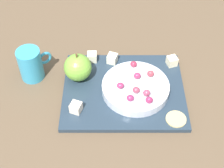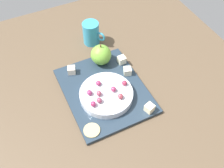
{
  "view_description": "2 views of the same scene",
  "coord_description": "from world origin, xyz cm",
  "px_view_note": "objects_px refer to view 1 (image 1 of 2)",
  "views": [
    {
      "loc": [
        -4.58,
        -60.77,
        71.66
      ],
      "look_at": [
        -4.3,
        -3.08,
        8.11
      ],
      "focal_mm": 53.1,
      "sensor_mm": 36.0,
      "label": 1
    },
    {
      "loc": [
        49.48,
        -23.41,
        76.31
      ],
      "look_at": [
        0.16,
        0.39,
        8.28
      ],
      "focal_mm": 42.09,
      "sensor_mm": 36.0,
      "label": 2
    }
  ],
  "objects_px": {
    "grape_2": "(119,86)",
    "grape_0": "(148,100)",
    "grape_1": "(130,98)",
    "grape_6": "(132,64)",
    "serving_dish": "(134,88)",
    "grape_4": "(146,93)",
    "cup": "(30,64)",
    "apple_whole": "(77,68)",
    "cracker_0": "(175,119)",
    "grape_7": "(136,76)",
    "cheese_cube_2": "(91,57)",
    "grape_5": "(135,90)",
    "cheese_cube_0": "(171,61)",
    "platter": "(123,90)",
    "cheese_cube_1": "(111,59)",
    "cheese_cube_3": "(75,108)",
    "grape_3": "(149,74)"
  },
  "relations": [
    {
      "from": "serving_dish",
      "to": "grape_2",
      "type": "distance_m",
      "value": 0.05
    },
    {
      "from": "grape_3",
      "to": "grape_6",
      "type": "xyz_separation_m",
      "value": [
        -0.04,
        0.04,
        -0.0
      ]
    },
    {
      "from": "grape_3",
      "to": "grape_4",
      "type": "height_order",
      "value": "same"
    },
    {
      "from": "cheese_cube_1",
      "to": "grape_4",
      "type": "bearing_deg",
      "value": -59.65
    },
    {
      "from": "serving_dish",
      "to": "grape_4",
      "type": "distance_m",
      "value": 0.05
    },
    {
      "from": "grape_1",
      "to": "grape_4",
      "type": "bearing_deg",
      "value": 21.23
    },
    {
      "from": "apple_whole",
      "to": "cheese_cube_2",
      "type": "height_order",
      "value": "apple_whole"
    },
    {
      "from": "grape_0",
      "to": "grape_6",
      "type": "height_order",
      "value": "grape_0"
    },
    {
      "from": "serving_dish",
      "to": "apple_whole",
      "type": "distance_m",
      "value": 0.17
    },
    {
      "from": "cheese_cube_0",
      "to": "grape_6",
      "type": "distance_m",
      "value": 0.12
    },
    {
      "from": "cheese_cube_2",
      "to": "grape_5",
      "type": "distance_m",
      "value": 0.19
    },
    {
      "from": "grape_1",
      "to": "grape_6",
      "type": "distance_m",
      "value": 0.12
    },
    {
      "from": "grape_3",
      "to": "grape_5",
      "type": "distance_m",
      "value": 0.07
    },
    {
      "from": "apple_whole",
      "to": "grape_6",
      "type": "height_order",
      "value": "apple_whole"
    },
    {
      "from": "cheese_cube_3",
      "to": "grape_1",
      "type": "xyz_separation_m",
      "value": [
        0.14,
        0.01,
        0.02
      ]
    },
    {
      "from": "apple_whole",
      "to": "grape_4",
      "type": "xyz_separation_m",
      "value": [
        0.18,
        -0.09,
        -0.0
      ]
    },
    {
      "from": "grape_6",
      "to": "cracker_0",
      "type": "bearing_deg",
      "value": -58.61
    },
    {
      "from": "apple_whole",
      "to": "grape_0",
      "type": "relative_size",
      "value": 3.97
    },
    {
      "from": "serving_dish",
      "to": "grape_6",
      "type": "distance_m",
      "value": 0.07
    },
    {
      "from": "platter",
      "to": "grape_0",
      "type": "bearing_deg",
      "value": -47.45
    },
    {
      "from": "grape_3",
      "to": "cracker_0",
      "type": "bearing_deg",
      "value": -66.07
    },
    {
      "from": "cheese_cube_0",
      "to": "cheese_cube_2",
      "type": "distance_m",
      "value": 0.23
    },
    {
      "from": "cheese_cube_3",
      "to": "serving_dish",
      "type": "bearing_deg",
      "value": 23.47
    },
    {
      "from": "platter",
      "to": "grape_3",
      "type": "xyz_separation_m",
      "value": [
        0.07,
        0.02,
        0.04
      ]
    },
    {
      "from": "cheese_cube_2",
      "to": "grape_7",
      "type": "height_order",
      "value": "grape_7"
    },
    {
      "from": "grape_7",
      "to": "cup",
      "type": "bearing_deg",
      "value": 171.41
    },
    {
      "from": "cheese_cube_2",
      "to": "grape_2",
      "type": "relative_size",
      "value": 1.38
    },
    {
      "from": "grape_4",
      "to": "grape_6",
      "type": "height_order",
      "value": "grape_4"
    },
    {
      "from": "serving_dish",
      "to": "grape_2",
      "type": "height_order",
      "value": "grape_2"
    },
    {
      "from": "grape_4",
      "to": "grape_5",
      "type": "height_order",
      "value": "grape_4"
    },
    {
      "from": "apple_whole",
      "to": "cheese_cube_1",
      "type": "relative_size",
      "value": 2.87
    },
    {
      "from": "grape_0",
      "to": "grape_2",
      "type": "xyz_separation_m",
      "value": [
        -0.07,
        0.05,
        -0.0
      ]
    },
    {
      "from": "grape_0",
      "to": "cheese_cube_2",
      "type": "bearing_deg",
      "value": 130.17
    },
    {
      "from": "apple_whole",
      "to": "cheese_cube_2",
      "type": "relative_size",
      "value": 2.87
    },
    {
      "from": "platter",
      "to": "grape_3",
      "type": "distance_m",
      "value": 0.09
    },
    {
      "from": "grape_1",
      "to": "cup",
      "type": "relative_size",
      "value": 0.2
    },
    {
      "from": "grape_4",
      "to": "cup",
      "type": "distance_m",
      "value": 0.33
    },
    {
      "from": "cheese_cube_3",
      "to": "grape_7",
      "type": "bearing_deg",
      "value": 29.85
    },
    {
      "from": "grape_6",
      "to": "cheese_cube_2",
      "type": "bearing_deg",
      "value": 156.86
    },
    {
      "from": "cracker_0",
      "to": "grape_1",
      "type": "xyz_separation_m",
      "value": [
        -0.11,
        0.04,
        0.03
      ]
    },
    {
      "from": "grape_2",
      "to": "grape_0",
      "type": "bearing_deg",
      "value": -34.69
    },
    {
      "from": "cracker_0",
      "to": "grape_1",
      "type": "relative_size",
      "value": 2.69
    },
    {
      "from": "cheese_cube_3",
      "to": "grape_0",
      "type": "xyz_separation_m",
      "value": [
        0.18,
        0.01,
        0.02
      ]
    },
    {
      "from": "platter",
      "to": "cheese_cube_0",
      "type": "height_order",
      "value": "cheese_cube_0"
    },
    {
      "from": "cheese_cube_2",
      "to": "grape_5",
      "type": "xyz_separation_m",
      "value": [
        0.12,
        -0.15,
        0.02
      ]
    },
    {
      "from": "cheese_cube_0",
      "to": "platter",
      "type": "bearing_deg",
      "value": -146.14
    },
    {
      "from": "grape_0",
      "to": "cup",
      "type": "xyz_separation_m",
      "value": [
        -0.32,
        0.13,
        0.0
      ]
    },
    {
      "from": "serving_dish",
      "to": "cheese_cube_2",
      "type": "height_order",
      "value": "cheese_cube_2"
    },
    {
      "from": "platter",
      "to": "cheese_cube_1",
      "type": "relative_size",
      "value": 12.34
    },
    {
      "from": "apple_whole",
      "to": "cheese_cube_3",
      "type": "height_order",
      "value": "apple_whole"
    }
  ]
}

